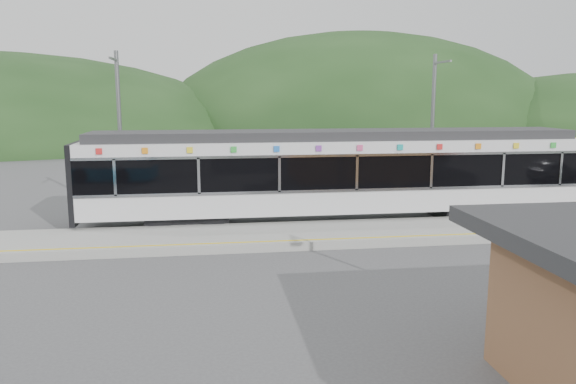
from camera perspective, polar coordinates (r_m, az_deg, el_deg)
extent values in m
plane|color=#4C4C4F|center=(17.34, 3.24, -7.50)|extent=(120.00, 120.00, 0.00)
ellipsoid|color=#1E3D19|center=(73.01, 7.19, 5.64)|extent=(52.00, 39.00, 26.00)
cube|color=#9E9E99|center=(20.42, 1.41, -4.39)|extent=(26.00, 3.20, 0.30)
cube|color=yellow|center=(19.14, 2.06, -4.88)|extent=(26.00, 0.10, 0.01)
cube|color=black|center=(22.76, -10.14, -2.67)|extent=(3.20, 2.20, 0.56)
cube|color=black|center=(25.34, 18.12, -1.74)|extent=(3.20, 2.20, 0.56)
cube|color=silver|center=(23.18, 4.79, -0.46)|extent=(20.00, 2.90, 0.92)
cube|color=black|center=(23.00, 4.84, 2.44)|extent=(20.00, 2.96, 1.45)
cube|color=silver|center=(21.66, 5.70, 0.17)|extent=(20.00, 0.05, 0.10)
cube|color=silver|center=(21.47, 5.76, 3.72)|extent=(20.00, 0.05, 0.10)
cube|color=silver|center=(22.90, 4.87, 4.80)|extent=(20.00, 2.90, 0.45)
cube|color=#2D2D30|center=(22.87, 4.88, 5.81)|extent=(19.40, 2.50, 0.36)
cube|color=yellow|center=(27.17, 26.12, 1.91)|extent=(0.24, 2.92, 3.00)
cube|color=black|center=(23.00, -20.52, 1.04)|extent=(0.20, 2.92, 3.00)
cube|color=silver|center=(21.19, -17.19, 1.42)|extent=(0.10, 0.05, 1.35)
cube|color=silver|center=(20.93, -9.05, 1.63)|extent=(0.10, 0.05, 1.35)
cube|color=silver|center=(21.10, -0.88, 1.82)|extent=(0.10, 0.05, 1.35)
cube|color=silver|center=(21.68, 7.01, 1.96)|extent=(0.10, 0.05, 1.35)
cube|color=silver|center=(22.65, 14.36, 2.06)|extent=(0.10, 0.05, 1.35)
cube|color=silver|center=(23.96, 21.01, 2.12)|extent=(0.10, 0.05, 1.35)
cube|color=silver|center=(25.27, 25.97, 2.15)|extent=(0.10, 0.05, 1.35)
cube|color=red|center=(21.18, -18.66, 3.94)|extent=(0.22, 0.04, 0.22)
cube|color=orange|center=(20.95, -14.34, 4.09)|extent=(0.22, 0.04, 0.22)
cube|color=yellow|center=(20.84, -9.95, 4.22)|extent=(0.22, 0.04, 0.22)
cube|color=green|center=(20.85, -5.54, 4.32)|extent=(0.22, 0.04, 0.22)
cube|color=blue|center=(20.98, -1.16, 4.40)|extent=(0.22, 0.04, 0.22)
cube|color=purple|center=(21.24, 3.14, 4.45)|extent=(0.22, 0.04, 0.22)
cube|color=#E54C8C|center=(21.61, 7.32, 4.48)|extent=(0.22, 0.04, 0.22)
cube|color=#19A5A5|center=(22.09, 11.33, 4.48)|extent=(0.22, 0.04, 0.22)
cube|color=red|center=(22.67, 15.16, 4.46)|extent=(0.22, 0.04, 0.22)
cube|color=orange|center=(23.35, 18.78, 4.43)|extent=(0.22, 0.04, 0.22)
cube|color=yellow|center=(24.12, 22.18, 4.38)|extent=(0.22, 0.04, 0.22)
cube|color=green|center=(24.96, 25.36, 4.32)|extent=(0.22, 0.04, 0.22)
cylinder|color=slate|center=(25.15, -16.68, 5.61)|extent=(0.18, 0.18, 7.00)
cube|color=slate|center=(24.35, -17.32, 12.77)|extent=(0.08, 1.80, 0.08)
cylinder|color=slate|center=(26.93, 14.42, 5.96)|extent=(0.18, 0.18, 7.00)
cube|color=slate|center=(26.19, 15.40, 12.61)|extent=(0.08, 1.80, 0.08)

